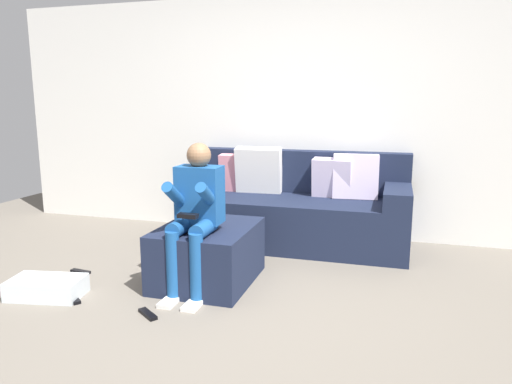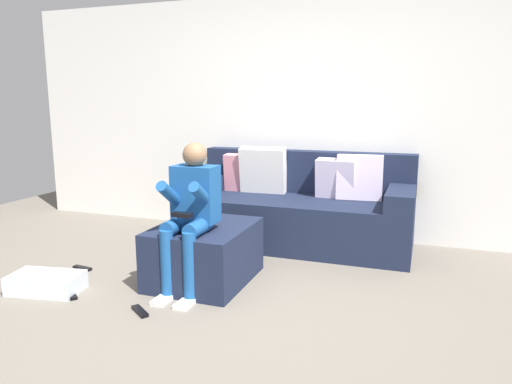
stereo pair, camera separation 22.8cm
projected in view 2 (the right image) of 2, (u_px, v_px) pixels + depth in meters
The scene contains 9 objects.
ground_plane at pixel (207, 327), 2.93m from camera, with size 8.24×8.24×0.00m, color #6B6359.
wall_back at pixel (302, 117), 4.82m from camera, with size 6.34×0.10×2.40m, color silver.
couch_sectional at pixel (299, 209), 4.57m from camera, with size 2.11×0.84×0.92m.
ottoman at pixel (205, 253), 3.64m from camera, with size 0.67×0.82×0.44m, color #192138.
person_seated at pixel (191, 208), 3.40m from camera, with size 0.32×0.55×1.07m.
storage_bin at pixel (46, 283), 3.45m from camera, with size 0.50×0.28×0.13m, color silver.
remote_near_ottoman at pixel (140, 311), 3.11m from camera, with size 0.19×0.05×0.02m, color black.
remote_by_storage_bin at pixel (72, 295), 3.37m from camera, with size 0.15×0.05×0.02m, color black.
remote_under_side_table at pixel (82, 268), 3.92m from camera, with size 0.18×0.05×0.02m, color black.
Camera 2 is at (1.20, -2.45, 1.37)m, focal length 33.37 mm.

